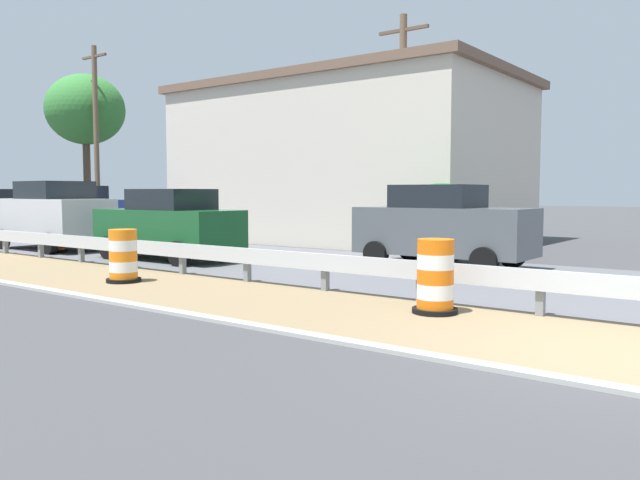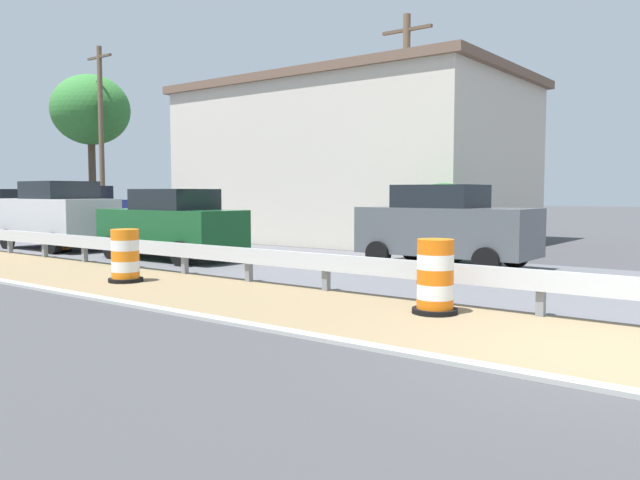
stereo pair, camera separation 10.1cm
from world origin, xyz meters
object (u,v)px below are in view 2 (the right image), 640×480
Objects in this scene: utility_pole_mid at (101,136)px; traffic_barrel_close at (125,258)px; car_trailing_near_lane at (86,212)px; car_distant_b at (171,224)px; utility_pole_near at (406,128)px; traffic_barrel_far at (60,237)px; car_trailing_far_lane at (57,215)px; car_distant_a at (445,226)px; traffic_barrel_nearest at (435,280)px; car_distant_c at (9,210)px.

traffic_barrel_close is at bearing -122.20° from utility_pole_mid.
car_distant_b is at bearing -17.63° from car_trailing_near_lane.
car_distant_b is 0.58× the size of utility_pole_near.
traffic_barrel_far is at bearing 7.91° from car_distant_b.
car_trailing_far_lane is (0.47, 0.94, 0.62)m from traffic_barrel_far.
car_distant_a is 0.57× the size of utility_pole_near.
utility_pole_near is at bearing -139.66° from car_trailing_far_lane.
traffic_barrel_nearest is 0.27× the size of car_distant_a.
traffic_barrel_far is at bearing 82.21° from traffic_barrel_nearest.
utility_pole_near reaches higher than traffic_barrel_close.
traffic_barrel_close is at bearing -26.95° from car_trailing_near_lane.
car_distant_a is 22.88m from car_distant_c.
car_distant_b is at bearing -11.44° from car_distant_c.
car_trailing_far_lane is 11.25m from car_distant_c.
traffic_barrel_close is 4.35m from car_distant_b.
car_distant_a is (6.39, -4.10, 0.52)m from traffic_barrel_close.
car_distant_c is at bearing 69.87° from traffic_barrel_close.
traffic_barrel_nearest is at bearing -82.95° from traffic_barrel_close.
utility_pole_mid is (2.86, 3.10, 3.45)m from car_trailing_near_lane.
car_distant_b is 1.01× the size of car_distant_c.
traffic_barrel_close is (-0.83, 6.68, -0.02)m from traffic_barrel_nearest.
car_trailing_far_lane is at bearing 63.15° from traffic_barrel_far.
car_trailing_near_lane reaches higher than car_distant_c.
utility_pole_near reaches higher than car_trailing_far_lane.
utility_pole_mid reaches higher than car_distant_b.
car_trailing_near_lane is at bearing 178.39° from car_distant_a.
traffic_barrel_far is 0.14× the size of utility_pole_near.
car_distant_b is at bearing 74.62° from traffic_barrel_nearest.
traffic_barrel_close is at bearing 127.66° from car_distant_b.
car_trailing_far_lane is at bearing -18.34° from car_distant_c.
car_distant_c is 0.50× the size of utility_pole_mid.
car_distant_b is 0.51× the size of utility_pole_mid.
car_distant_b is 16.47m from car_distant_c.
car_distant_c is 0.57× the size of utility_pole_near.
traffic_barrel_nearest is at bearing -15.50° from car_trailing_near_lane.
car_trailing_far_lane is 1.01× the size of car_distant_b.
traffic_barrel_far is at bearing -161.93° from car_distant_a.
traffic_barrel_nearest is 14.02m from traffic_barrel_far.
traffic_barrel_far is at bearing 153.94° from car_trailing_far_lane.
traffic_barrel_nearest reaches higher than traffic_barrel_far.
car_distant_a reaches higher than traffic_barrel_close.
car_trailing_far_lane is 1.03× the size of car_distant_a.
traffic_barrel_close is at bearing -110.72° from traffic_barrel_far.
car_distant_b is 8.34m from utility_pole_near.
car_trailing_near_lane is (4.16, 5.17, 0.57)m from traffic_barrel_far.
traffic_barrel_nearest is 0.13× the size of utility_pole_mid.
traffic_barrel_far is 1.22m from car_trailing_far_lane.
car_distant_b is at bearing 154.86° from utility_pole_near.
car_distant_c is (0.49, 22.88, -0.02)m from car_distant_a.
car_distant_b is (0.67, -4.53, 0.49)m from traffic_barrel_far.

